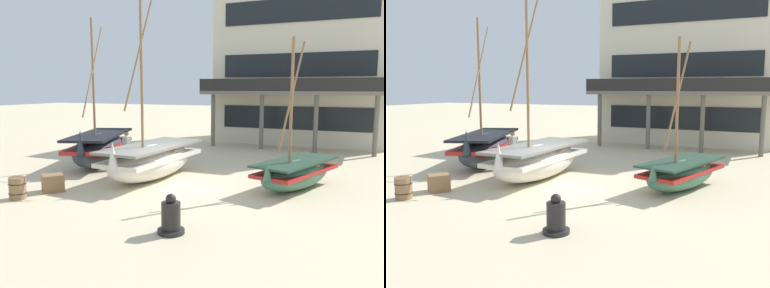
% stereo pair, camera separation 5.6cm
% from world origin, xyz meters
% --- Properties ---
extents(ground_plane, '(120.00, 120.00, 0.00)m').
position_xyz_m(ground_plane, '(0.00, 0.00, 0.00)').
color(ground_plane, beige).
extents(fishing_boat_near_left, '(2.21, 5.11, 7.47)m').
position_xyz_m(fishing_boat_near_left, '(-1.55, 0.66, 0.74)').
color(fishing_boat_near_left, silver).
rests_on(fishing_boat_near_left, ground).
extents(fishing_boat_centre_large, '(3.47, 5.52, 6.43)m').
position_xyz_m(fishing_boat_centre_large, '(-5.13, 2.15, 0.80)').
color(fishing_boat_centre_large, '#2D333D').
rests_on(fishing_boat_centre_large, ground).
extents(fishing_boat_far_right, '(2.62, 4.14, 5.15)m').
position_xyz_m(fishing_boat_far_right, '(3.80, 1.37, 0.57)').
color(fishing_boat_far_right, '#427056').
rests_on(fishing_boat_far_right, ground).
extents(fisherman_by_hull, '(0.42, 0.35, 1.68)m').
position_xyz_m(fisherman_by_hull, '(-3.48, 1.87, 0.83)').
color(fisherman_by_hull, '#33333D').
rests_on(fisherman_by_hull, ground).
extents(capstan_winch, '(0.67, 0.67, 0.98)m').
position_xyz_m(capstan_winch, '(1.81, -4.30, 0.39)').
color(capstan_winch, black).
rests_on(capstan_winch, ground).
extents(wooden_barrel, '(0.56, 0.56, 0.70)m').
position_xyz_m(wooden_barrel, '(-4.00, -3.60, 0.35)').
color(wooden_barrel, olive).
rests_on(wooden_barrel, ground).
extents(cargo_crate, '(0.96, 0.96, 0.57)m').
position_xyz_m(cargo_crate, '(-3.69, -2.38, 0.28)').
color(cargo_crate, olive).
rests_on(cargo_crate, ground).
extents(harbor_building_main, '(10.77, 7.44, 9.62)m').
position_xyz_m(harbor_building_main, '(1.93, 14.09, 4.80)').
color(harbor_building_main, beige).
rests_on(harbor_building_main, ground).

